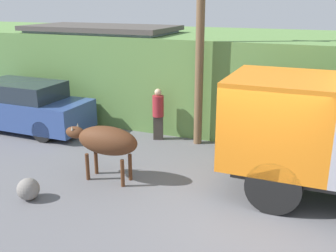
# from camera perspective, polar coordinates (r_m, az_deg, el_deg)

# --- Properties ---
(ground_plane) EXTENTS (60.00, 60.00, 0.00)m
(ground_plane) POSITION_cam_1_polar(r_m,az_deg,el_deg) (8.28, 11.79, -12.32)
(ground_plane) COLOR slate
(hillside_embankment) EXTENTS (32.00, 5.72, 2.99)m
(hillside_embankment) POSITION_cam_1_polar(r_m,az_deg,el_deg) (14.01, 17.55, 6.30)
(hillside_embankment) COLOR #608C47
(hillside_embankment) RESTS_ON ground_plane
(building_backdrop) EXTENTS (5.28, 2.70, 3.24)m
(building_backdrop) POSITION_cam_1_polar(r_m,az_deg,el_deg) (14.68, -9.40, 7.93)
(building_backdrop) COLOR #99ADB7
(building_backdrop) RESTS_ON ground_plane
(brown_cow) EXTENTS (1.90, 0.68, 1.33)m
(brown_cow) POSITION_cam_1_polar(r_m,az_deg,el_deg) (9.25, -9.04, -2.14)
(brown_cow) COLOR #512D19
(brown_cow) RESTS_ON ground_plane
(parked_suv) EXTENTS (4.74, 1.71, 1.60)m
(parked_suv) POSITION_cam_1_polar(r_m,az_deg,el_deg) (13.74, -20.59, 2.68)
(parked_suv) COLOR #334C8C
(parked_suv) RESTS_ON ground_plane
(pedestrian_on_hill) EXTENTS (0.44, 0.44, 1.58)m
(pedestrian_on_hill) POSITION_cam_1_polar(r_m,az_deg,el_deg) (11.89, -1.44, 2.03)
(pedestrian_on_hill) COLOR #38332D
(pedestrian_on_hill) RESTS_ON ground_plane
(utility_pole) EXTENTS (0.90, 0.24, 6.46)m
(utility_pole) POSITION_cam_1_polar(r_m,az_deg,el_deg) (11.15, 4.70, 13.85)
(utility_pole) COLOR brown
(utility_pole) RESTS_ON ground_plane
(roadside_rock) EXTENTS (0.48, 0.48, 0.48)m
(roadside_rock) POSITION_cam_1_polar(r_m,az_deg,el_deg) (9.03, -19.61, -8.61)
(roadside_rock) COLOR gray
(roadside_rock) RESTS_ON ground_plane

